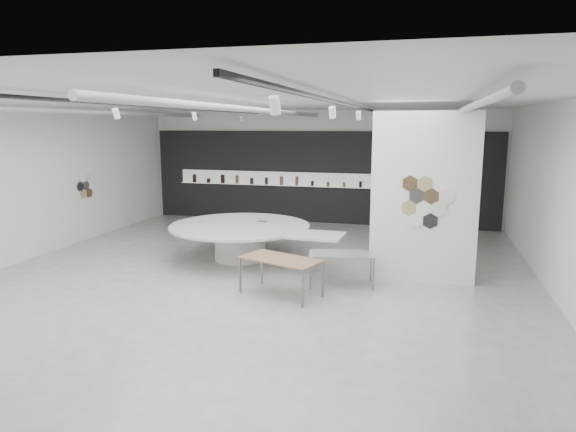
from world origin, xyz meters
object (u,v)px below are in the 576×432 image
(kitchen_counter, at_px, (404,213))
(partition_column, at_px, (424,198))
(display_island, at_px, (242,237))
(sample_table_wood, at_px, (281,261))
(sample_table_stone, at_px, (342,256))

(kitchen_counter, bearing_deg, partition_column, -91.53)
(display_island, bearing_deg, sample_table_wood, -51.27)
(partition_column, height_order, sample_table_wood, partition_column)
(kitchen_counter, bearing_deg, display_island, -134.54)
(kitchen_counter, bearing_deg, sample_table_stone, -106.56)
(sample_table_stone, bearing_deg, sample_table_wood, -140.12)
(sample_table_wood, height_order, kitchen_counter, kitchen_counter)
(sample_table_wood, xyz_separation_m, sample_table_stone, (1.06, 0.89, -0.05))
(partition_column, xyz_separation_m, kitchen_counter, (-0.59, 5.54, -1.30))
(partition_column, distance_m, kitchen_counter, 5.72)
(sample_table_wood, height_order, sample_table_stone, sample_table_wood)
(display_island, relative_size, kitchen_counter, 2.46)
(display_island, distance_m, kitchen_counter, 6.19)
(partition_column, bearing_deg, sample_table_wood, -146.80)
(display_island, relative_size, sample_table_stone, 3.13)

